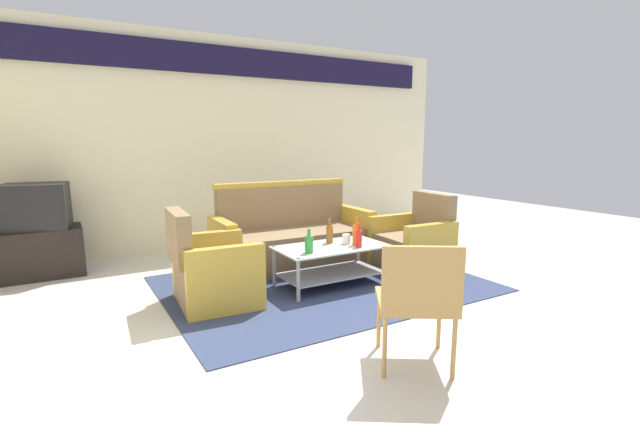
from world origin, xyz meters
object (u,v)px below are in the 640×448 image
object	(u,v)px
bottle_brown	(330,234)
bottle_orange	(356,234)
armchair_left	(213,273)
couch	(292,240)
bottle_green	(309,244)
tv_stand	(42,252)
wicker_chair	(418,295)
armchair_right	(413,245)
cup	(346,239)
coffee_table	(331,259)
bottle_red	(359,238)
television	(36,206)

from	to	relation	value
bottle_brown	bottle_orange	bearing A→B (deg)	-45.12
armchair_left	bottle_orange	distance (m)	1.46
couch	bottle_green	xyz separation A→B (m)	(-0.31, -0.96, 0.18)
tv_stand	wicker_chair	distance (m)	4.13
armchair_right	couch	bearing A→B (deg)	55.48
tv_stand	cup	bearing A→B (deg)	-34.57
bottle_brown	tv_stand	xyz separation A→B (m)	(-2.57, 1.73, -0.25)
coffee_table	bottle_brown	bearing A→B (deg)	66.39
armchair_left	bottle_red	distance (m)	1.43
television	wicker_chair	distance (m)	4.13
armchair_right	bottle_green	distance (m)	1.43
bottle_red	cup	world-z (taller)	bottle_red
cup	coffee_table	bearing A→B (deg)	-179.50
bottle_orange	wicker_chair	distance (m)	1.76
armchair_right	bottle_brown	size ratio (longest dim) A/B	3.35
bottle_orange	tv_stand	bearing A→B (deg)	145.15
bottle_brown	bottle_green	bearing A→B (deg)	-146.17
bottle_red	wicker_chair	world-z (taller)	wicker_chair
armchair_left	bottle_orange	bearing A→B (deg)	86.86
bottle_orange	television	distance (m)	3.37
coffee_table	cup	world-z (taller)	cup
television	coffee_table	bearing A→B (deg)	152.56
coffee_table	bottle_brown	xyz separation A→B (m)	(0.06, 0.13, 0.24)
bottle_red	cup	bearing A→B (deg)	98.92
bottle_orange	television	xyz separation A→B (m)	(-2.76, 1.93, 0.24)
cup	bottle_orange	bearing A→B (deg)	-43.66
bottle_brown	bottle_green	xyz separation A→B (m)	(-0.38, -0.26, -0.01)
bottle_green	coffee_table	bearing A→B (deg)	21.58
bottle_red	armchair_left	bearing A→B (deg)	168.43
couch	cup	xyz separation A→B (m)	(0.19, -0.83, 0.14)
couch	bottle_brown	distance (m)	0.73
couch	armchair_left	bearing A→B (deg)	33.20
couch	bottle_orange	xyz separation A→B (m)	(0.27, -0.90, 0.20)
coffee_table	bottle_brown	size ratio (longest dim) A/B	4.34
armchair_right	television	world-z (taller)	television
armchair_right	television	bearing A→B (deg)	65.26
television	tv_stand	bearing A→B (deg)	90.00
bottle_green	armchair_left	bearing A→B (deg)	164.53
armchair_right	bottle_green	size ratio (longest dim) A/B	3.73
coffee_table	tv_stand	xyz separation A→B (m)	(-2.51, 1.85, -0.01)
armchair_left	television	bearing A→B (deg)	-138.89
bottle_brown	wicker_chair	world-z (taller)	wicker_chair
cup	bottle_red	bearing A→B (deg)	-81.08
armchair_right	wicker_chair	distance (m)	2.28
armchair_left	television	distance (m)	2.25
armchair_left	tv_stand	size ratio (longest dim) A/B	1.06
armchair_left	wicker_chair	size ratio (longest dim) A/B	1.01
bottle_green	wicker_chair	size ratio (longest dim) A/B	0.27
bottle_brown	bottle_green	size ratio (longest dim) A/B	1.11
couch	bottle_green	size ratio (longest dim) A/B	7.95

